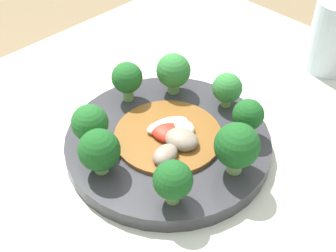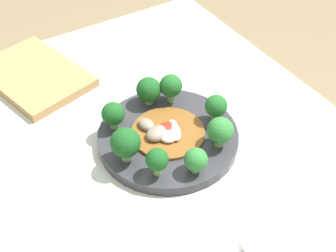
{
  "view_description": "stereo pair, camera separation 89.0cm",
  "coord_description": "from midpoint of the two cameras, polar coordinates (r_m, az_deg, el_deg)",
  "views": [
    {
      "loc": [
        -0.29,
        -0.31,
        1.18
      ],
      "look_at": [
        0.03,
        0.01,
        0.78
      ],
      "focal_mm": 50.0,
      "sensor_mm": 36.0,
      "label": 1
    },
    {
      "loc": [
        0.57,
        -0.33,
        1.39
      ],
      "look_at": [
        0.03,
        0.01,
        0.78
      ],
      "focal_mm": 50.0,
      "sensor_mm": 36.0,
      "label": 2
    }
  ],
  "objects": [
    {
      "name": "broccoli_southwest",
      "position": [
        0.58,
        -40.57,
        -35.18
      ],
      "size": [
        0.05,
        0.05,
        0.06
      ],
      "color": "#7AAD5B",
      "rests_on": "plate"
    },
    {
      "name": "broccoli_north",
      "position": [
        0.66,
        -36.65,
        -18.45
      ],
      "size": [
        0.04,
        0.04,
        0.06
      ],
      "color": "#7AAD5B",
      "rests_on": "plate"
    },
    {
      "name": "drinking_glass",
      "position": [
        0.6,
        -5.16,
        -12.71
      ],
      "size": [
        0.07,
        0.07,
        0.12
      ],
      "color": "silver",
      "rests_on": "table"
    },
    {
      "name": "stirfry_center",
      "position": [
        0.62,
        -34.4,
        -27.52
      ],
      "size": [
        0.14,
        0.14,
        0.02
      ],
      "color": "brown",
      "rests_on": "plate"
    },
    {
      "name": "broccoli_northeast",
      "position": [
        0.63,
        -30.87,
        -18.17
      ],
      "size": [
        0.05,
        0.05,
        0.06
      ],
      "color": "#7AAD5B",
      "rests_on": "plate"
    },
    {
      "name": "broccoli_northwest",
      "position": [
        0.65,
        -44.08,
        -24.7
      ],
      "size": [
        0.05,
        0.05,
        0.06
      ],
      "color": "#7AAD5B",
      "rests_on": "plate"
    },
    {
      "name": "broccoli_west",
      "position": [
        0.64,
        -44.94,
        -28.46
      ],
      "size": [
        0.05,
        0.05,
        0.06
      ],
      "color": "#89B76B",
      "rests_on": "plate"
    },
    {
      "name": "broccoli_southeast",
      "position": [
        0.56,
        -25.58,
        -28.02
      ],
      "size": [
        0.04,
        0.04,
        0.06
      ],
      "color": "#89B76B",
      "rests_on": "plate"
    },
    {
      "name": "broccoli_east",
      "position": [
        0.59,
        -24.99,
        -22.45
      ],
      "size": [
        0.04,
        0.04,
        0.05
      ],
      "color": "#7AAD5B",
      "rests_on": "plate"
    },
    {
      "name": "broccoli_south",
      "position": [
        0.55,
        -30.8,
        -33.18
      ],
      "size": [
        0.06,
        0.06,
        0.07
      ],
      "color": "#89B76B",
      "rests_on": "plate"
    },
    {
      "name": "plate",
      "position": [
        0.64,
        -33.81,
        -27.77
      ],
      "size": [
        0.27,
        0.27,
        0.02
      ],
      "color": "#333338",
      "rests_on": "table"
    }
  ]
}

